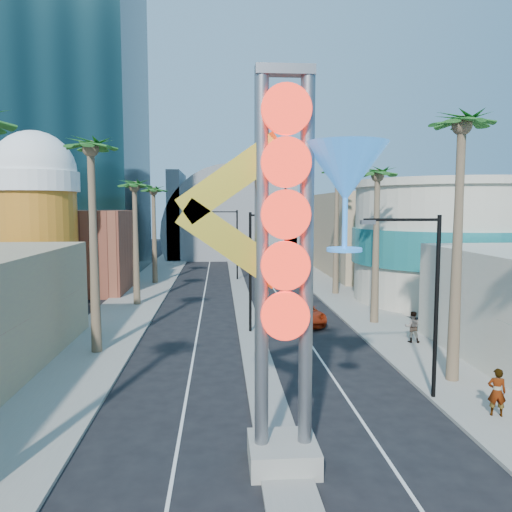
{
  "coord_description": "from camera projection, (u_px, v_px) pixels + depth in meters",
  "views": [
    {
      "loc": [
        -2.0,
        -12.28,
        8.32
      ],
      "look_at": [
        0.46,
        21.08,
        5.04
      ],
      "focal_mm": 35.0,
      "sensor_mm": 36.0,
      "label": 1
    }
  ],
  "objects": [
    {
      "name": "palm_3",
      "position": [
        154.0,
        196.0,
        53.25
      ],
      "size": [
        2.4,
        2.4,
        11.2
      ],
      "color": "brown",
      "rests_on": "ground"
    },
    {
      "name": "pedestrian_a",
      "position": [
        497.0,
        392.0,
        19.54
      ],
      "size": [
        0.8,
        0.64,
        1.9
      ],
      "primitive_type": "imported",
      "rotation": [
        0.0,
        0.0,
        2.84
      ],
      "color": "gray",
      "rests_on": "sidewalk_east"
    },
    {
      "name": "streetlight_2",
      "position": [
        426.0,
        290.0,
        21.1
      ],
      "size": [
        3.45,
        0.25,
        8.0
      ],
      "color": "black",
      "rests_on": "ground"
    },
    {
      "name": "sidewalk_west",
      "position": [
        140.0,
        295.0,
        47.18
      ],
      "size": [
        5.0,
        100.0,
        0.15
      ],
      "primitive_type": "cube",
      "color": "gray",
      "rests_on": "ground"
    },
    {
      "name": "sidewalk_east",
      "position": [
        338.0,
        292.0,
        48.57
      ],
      "size": [
        5.0,
        100.0,
        0.15
      ],
      "primitive_type": "cube",
      "color": "gray",
      "rests_on": "ground"
    },
    {
      "name": "median",
      "position": [
        239.0,
        288.0,
        50.85
      ],
      "size": [
        1.6,
        84.0,
        0.15
      ],
      "primitive_type": "cube",
      "color": "gray",
      "rests_on": "ground"
    },
    {
      "name": "palm_5",
      "position": [
        461.0,
        142.0,
        22.62
      ],
      "size": [
        2.4,
        2.4,
        13.2
      ],
      "color": "brown",
      "rests_on": "ground"
    },
    {
      "name": "palm_1",
      "position": [
        91.0,
        161.0,
        27.31
      ],
      "size": [
        2.4,
        2.4,
        12.7
      ],
      "color": "brown",
      "rests_on": "ground"
    },
    {
      "name": "pedestrian_b",
      "position": [
        412.0,
        327.0,
        30.2
      ],
      "size": [
        1.07,
        0.92,
        1.89
      ],
      "primitive_type": "imported",
      "rotation": [
        0.0,
        0.0,
        2.9
      ],
      "color": "gray",
      "rests_on": "sidewalk_east"
    },
    {
      "name": "canopy",
      "position": [
        231.0,
        231.0,
        84.19
      ],
      "size": [
        22.0,
        16.0,
        22.0
      ],
      "color": "slate",
      "rests_on": "ground"
    },
    {
      "name": "palm_6",
      "position": [
        377.0,
        184.0,
        34.67
      ],
      "size": [
        2.4,
        2.4,
        11.7
      ],
      "color": "brown",
      "rests_on": "ground"
    },
    {
      "name": "palm_7",
      "position": [
        337.0,
        180.0,
        46.49
      ],
      "size": [
        2.4,
        2.4,
        12.7
      ],
      "color": "brown",
      "rests_on": "ground"
    },
    {
      "name": "turquoise_building",
      "position": [
        448.0,
        242.0,
        43.72
      ],
      "size": [
        16.6,
        16.6,
        10.6
      ],
      "color": "beige",
      "rests_on": "ground"
    },
    {
      "name": "palm_2",
      "position": [
        135.0,
        193.0,
        41.34
      ],
      "size": [
        2.4,
        2.4,
        11.2
      ],
      "color": "brown",
      "rests_on": "ground"
    },
    {
      "name": "neon_sign",
      "position": [
        310.0,
        240.0,
        15.43
      ],
      "size": [
        6.53,
        2.6,
        12.55
      ],
      "color": "gray",
      "rests_on": "ground"
    },
    {
      "name": "hotel_tower",
      "position": [
        54.0,
        70.0,
        60.71
      ],
      "size": [
        20.0,
        20.0,
        50.0
      ],
      "primitive_type": "cube",
      "color": "black",
      "rests_on": "ground"
    },
    {
      "name": "streetlight_0",
      "position": [
        259.0,
        260.0,
        32.56
      ],
      "size": [
        3.79,
        0.25,
        8.0
      ],
      "color": "black",
      "rests_on": "ground"
    },
    {
      "name": "red_pickup",
      "position": [
        300.0,
        312.0,
        35.81
      ],
      "size": [
        3.29,
        5.9,
        1.56
      ],
      "primitive_type": "imported",
      "rotation": [
        0.0,
        0.0,
        0.13
      ],
      "color": "#A7290C",
      "rests_on": "ground"
    },
    {
      "name": "streetlight_1",
      "position": [
        232.0,
        238.0,
        56.3
      ],
      "size": [
        3.79,
        0.25,
        8.0
      ],
      "color": "black",
      "rests_on": "ground"
    },
    {
      "name": "brick_filler_west",
      "position": [
        78.0,
        251.0,
        49.3
      ],
      "size": [
        10.0,
        10.0,
        8.0
      ],
      "primitive_type": "cube",
      "color": "brown",
      "rests_on": "ground"
    },
    {
      "name": "beer_mug",
      "position": [
        36.0,
        213.0,
        40.91
      ],
      "size": [
        7.0,
        7.0,
        14.5
      ],
      "color": "orange",
      "rests_on": "ground"
    },
    {
      "name": "filler_east",
      "position": [
        366.0,
        234.0,
        61.46
      ],
      "size": [
        10.0,
        20.0,
        10.0
      ],
      "primitive_type": "cube",
      "color": "tan",
      "rests_on": "ground"
    }
  ]
}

